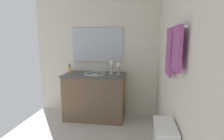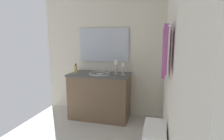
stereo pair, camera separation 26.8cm
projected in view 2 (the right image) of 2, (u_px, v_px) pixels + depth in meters
wall_back at (171, 67)px, 1.86m from camera, size 3.16×0.04×2.45m
wall_left at (103, 53)px, 3.67m from camera, size 0.04×2.45×2.45m
vanity_cabinet at (100, 96)px, 3.49m from camera, size 0.58×1.14×0.86m
sink_basin at (100, 76)px, 3.42m from camera, size 0.40×0.40×0.24m
mirror at (104, 45)px, 3.59m from camera, size 0.02×1.00×0.65m
candle_holder_tall at (123, 69)px, 3.26m from camera, size 0.09×0.09×0.23m
candle_holder_short at (116, 67)px, 3.35m from camera, size 0.09×0.09×0.26m
soap_bottle at (76, 69)px, 3.49m from camera, size 0.06×0.06×0.18m
towel_bar at (168, 29)px, 1.57m from camera, size 0.73×0.02×0.02m
towel_near_vanity at (164, 52)px, 1.78m from camera, size 0.28×0.03×0.47m
towel_center at (165, 49)px, 1.42m from camera, size 0.27×0.03×0.37m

